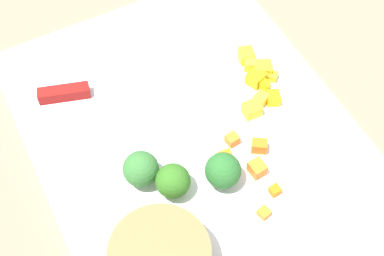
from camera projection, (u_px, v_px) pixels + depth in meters
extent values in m
plane|color=#7E745C|center=(192.00, 138.00, 0.67)|extent=(4.00, 4.00, 0.00)
cube|color=white|center=(192.00, 135.00, 0.67)|extent=(0.46, 0.37, 0.01)
cube|color=silver|center=(220.00, 74.00, 0.71)|extent=(0.07, 0.17, 0.00)
cube|color=maroon|center=(64.00, 93.00, 0.69)|extent=(0.03, 0.06, 0.02)
cube|color=orange|center=(275.00, 190.00, 0.62)|extent=(0.01, 0.01, 0.01)
cube|color=orange|center=(257.00, 168.00, 0.63)|extent=(0.02, 0.02, 0.02)
cube|color=orange|center=(225.00, 158.00, 0.64)|extent=(0.02, 0.02, 0.01)
cube|color=orange|center=(259.00, 146.00, 0.64)|extent=(0.02, 0.02, 0.02)
cube|color=orange|center=(264.00, 213.00, 0.60)|extent=(0.01, 0.01, 0.01)
cube|color=orange|center=(232.00, 139.00, 0.65)|extent=(0.02, 0.02, 0.01)
cube|color=yellow|center=(256.00, 78.00, 0.70)|extent=(0.03, 0.03, 0.02)
cube|color=yellow|center=(246.00, 56.00, 0.72)|extent=(0.02, 0.02, 0.02)
cube|color=yellow|center=(265.00, 85.00, 0.70)|extent=(0.02, 0.02, 0.01)
cube|color=yellow|center=(259.00, 98.00, 0.68)|extent=(0.02, 0.02, 0.01)
cube|color=yellow|center=(252.00, 109.00, 0.67)|extent=(0.02, 0.02, 0.02)
cube|color=yellow|center=(250.00, 64.00, 0.71)|extent=(0.02, 0.02, 0.02)
cube|color=yellow|center=(272.00, 76.00, 0.70)|extent=(0.02, 0.02, 0.01)
cube|color=yellow|center=(273.00, 98.00, 0.68)|extent=(0.02, 0.02, 0.01)
cube|color=yellow|center=(263.00, 69.00, 0.71)|extent=(0.03, 0.03, 0.02)
cylinder|color=#7FBE64|center=(173.00, 188.00, 0.62)|extent=(0.01, 0.01, 0.01)
sphere|color=#316B1F|center=(173.00, 181.00, 0.60)|extent=(0.04, 0.04, 0.04)
cylinder|color=#8FB754|center=(221.00, 179.00, 0.62)|extent=(0.01, 0.01, 0.01)
sphere|color=#29672B|center=(222.00, 171.00, 0.61)|extent=(0.04, 0.04, 0.04)
cylinder|color=#93AC5F|center=(142.00, 177.00, 0.62)|extent=(0.01, 0.01, 0.01)
sphere|color=#357134|center=(141.00, 169.00, 0.61)|extent=(0.04, 0.04, 0.04)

